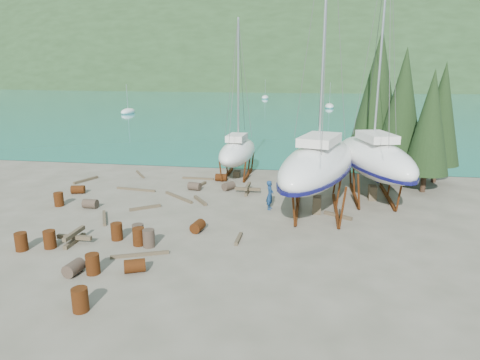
% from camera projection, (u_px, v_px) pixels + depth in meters
% --- Properties ---
extents(ground, '(600.00, 600.00, 0.00)m').
position_uv_depth(ground, '(193.00, 231.00, 22.94)').
color(ground, '#575345').
rests_on(ground, ground).
extents(bay_water, '(700.00, 700.00, 0.00)m').
position_uv_depth(bay_water, '(305.00, 82.00, 323.93)').
color(bay_water, teal).
rests_on(bay_water, ground).
extents(far_hill, '(800.00, 360.00, 110.00)m').
position_uv_depth(far_hill, '(305.00, 82.00, 328.71)').
color(far_hill, '#21351A').
rests_on(far_hill, ground).
extents(far_house_left, '(6.60, 5.60, 5.60)m').
position_uv_depth(far_house_left, '(179.00, 82.00, 213.28)').
color(far_house_left, beige).
rests_on(far_house_left, ground).
extents(far_house_center, '(6.60, 5.60, 5.60)m').
position_uv_depth(far_house_center, '(258.00, 82.00, 206.94)').
color(far_house_center, beige).
rests_on(far_house_center, ground).
extents(far_house_right, '(6.60, 5.60, 5.60)m').
position_uv_depth(far_house_right, '(365.00, 82.00, 199.01)').
color(far_house_right, beige).
rests_on(far_house_right, ground).
extents(cypress_near_right, '(3.60, 3.60, 10.00)m').
position_uv_depth(cypress_near_right, '(402.00, 107.00, 30.99)').
color(cypress_near_right, black).
rests_on(cypress_near_right, ground).
extents(cypress_mid_right, '(3.06, 3.06, 8.50)m').
position_uv_depth(cypress_mid_right, '(430.00, 122.00, 29.06)').
color(cypress_mid_right, black).
rests_on(cypress_mid_right, ground).
extents(cypress_back_left, '(4.14, 4.14, 11.50)m').
position_uv_depth(cypress_back_left, '(378.00, 93.00, 32.92)').
color(cypress_back_left, black).
rests_on(cypress_back_left, ground).
extents(cypress_far_right, '(3.24, 3.24, 9.00)m').
position_uv_depth(cypress_far_right, '(441.00, 114.00, 31.61)').
color(cypress_far_right, black).
rests_on(cypress_far_right, ground).
extents(moored_boat_left, '(2.00, 5.00, 6.05)m').
position_uv_depth(moored_boat_left, '(128.00, 112.00, 84.93)').
color(moored_boat_left, white).
rests_on(moored_boat_left, ground).
extents(moored_boat_mid, '(2.00, 5.00, 6.05)m').
position_uv_depth(moored_boat_mid, '(329.00, 106.00, 97.70)').
color(moored_boat_mid, white).
rests_on(moored_boat_mid, ground).
extents(moored_boat_far, '(2.00, 5.00, 6.05)m').
position_uv_depth(moored_boat_far, '(265.00, 98.00, 129.22)').
color(moored_boat_far, white).
rests_on(moored_boat_far, ground).
extents(large_sailboat_near, '(6.23, 11.96, 18.09)m').
position_uv_depth(large_sailboat_near, '(318.00, 164.00, 25.60)').
color(large_sailboat_near, white).
rests_on(large_sailboat_near, ground).
extents(large_sailboat_far, '(5.71, 11.05, 16.79)m').
position_uv_depth(large_sailboat_far, '(374.00, 158.00, 28.27)').
color(large_sailboat_far, white).
rests_on(large_sailboat_far, ground).
extents(small_sailboat_shore, '(2.85, 7.78, 12.24)m').
position_uv_depth(small_sailboat_shore, '(238.00, 152.00, 34.36)').
color(small_sailboat_shore, white).
rests_on(small_sailboat_shore, ground).
extents(worker, '(0.51, 0.71, 1.82)m').
position_uv_depth(worker, '(270.00, 195.00, 26.26)').
color(worker, navy).
rests_on(worker, ground).
extents(drum_0, '(0.58, 0.58, 0.88)m').
position_uv_depth(drum_0, '(21.00, 242.00, 20.32)').
color(drum_0, '#5F2E10').
rests_on(drum_0, ground).
extents(drum_1, '(0.67, 0.94, 0.58)m').
position_uv_depth(drum_1, '(74.00, 268.00, 17.95)').
color(drum_1, '#2D2823').
rests_on(drum_1, ground).
extents(drum_2, '(1.00, 0.78, 0.58)m').
position_uv_depth(drum_2, '(78.00, 190.00, 29.78)').
color(drum_2, '#5F2E10').
rests_on(drum_2, ground).
extents(drum_3, '(0.58, 0.58, 0.88)m').
position_uv_depth(drum_3, '(93.00, 264.00, 17.98)').
color(drum_3, '#5F2E10').
rests_on(drum_3, ground).
extents(drum_4, '(0.89, 0.59, 0.58)m').
position_uv_depth(drum_4, '(221.00, 177.00, 33.14)').
color(drum_4, '#5F2E10').
rests_on(drum_4, ground).
extents(drum_6, '(0.71, 0.96, 0.58)m').
position_uv_depth(drum_6, '(198.00, 226.00, 22.75)').
color(drum_6, '#5F2E10').
rests_on(drum_6, ground).
extents(drum_7, '(0.58, 0.58, 0.88)m').
position_uv_depth(drum_7, '(80.00, 300.00, 15.17)').
color(drum_7, '#5F2E10').
rests_on(drum_7, ground).
extents(drum_8, '(0.58, 0.58, 0.88)m').
position_uv_depth(drum_8, '(59.00, 199.00, 27.01)').
color(drum_8, '#5F2E10').
rests_on(drum_8, ground).
extents(drum_9, '(0.98, 0.75, 0.58)m').
position_uv_depth(drum_9, '(194.00, 186.00, 30.61)').
color(drum_9, '#2D2823').
rests_on(drum_9, ground).
extents(drum_10, '(0.58, 0.58, 0.88)m').
position_uv_depth(drum_10, '(117.00, 231.00, 21.61)').
color(drum_10, '#5F2E10').
rests_on(drum_10, ground).
extents(drum_11, '(0.97, 1.05, 0.58)m').
position_uv_depth(drum_11, '(229.00, 186.00, 30.65)').
color(drum_11, '#2D2823').
rests_on(drum_11, ground).
extents(drum_12, '(1.04, 0.88, 0.58)m').
position_uv_depth(drum_12, '(135.00, 266.00, 18.15)').
color(drum_12, '#5F2E10').
rests_on(drum_12, ground).
extents(drum_13, '(0.58, 0.58, 0.88)m').
position_uv_depth(drum_13, '(50.00, 239.00, 20.60)').
color(drum_13, '#5F2E10').
rests_on(drum_13, ground).
extents(drum_14, '(0.58, 0.58, 0.88)m').
position_uv_depth(drum_14, '(139.00, 237.00, 20.95)').
color(drum_14, '#5F2E10').
rests_on(drum_14, ground).
extents(drum_15, '(0.89, 0.60, 0.58)m').
position_uv_depth(drum_15, '(90.00, 204.00, 26.60)').
color(drum_15, '#2D2823').
rests_on(drum_15, ground).
extents(drum_16, '(0.58, 0.58, 0.88)m').
position_uv_depth(drum_16, '(138.00, 233.00, 21.45)').
color(drum_16, '#2D2823').
rests_on(drum_16, ground).
extents(drum_17, '(0.58, 0.58, 0.88)m').
position_uv_depth(drum_17, '(149.00, 238.00, 20.73)').
color(drum_17, '#2D2823').
rests_on(drum_17, ground).
extents(timber_0, '(1.55, 2.16, 0.14)m').
position_uv_depth(timber_0, '(140.00, 174.00, 35.10)').
color(timber_0, brown).
rests_on(timber_0, ground).
extents(timber_1, '(1.61, 1.15, 0.19)m').
position_uv_depth(timber_1, '(338.00, 216.00, 25.02)').
color(timber_1, brown).
rests_on(timber_1, ground).
extents(timber_2, '(0.95, 2.27, 0.19)m').
position_uv_depth(timber_2, '(86.00, 180.00, 33.15)').
color(timber_2, brown).
rests_on(timber_2, ground).
extents(timber_3, '(2.52, 1.15, 0.15)m').
position_uv_depth(timber_3, '(140.00, 255.00, 19.77)').
color(timber_3, brown).
rests_on(timber_3, ground).
extents(timber_4, '(1.65, 1.33, 0.17)m').
position_uv_depth(timber_4, '(145.00, 208.00, 26.51)').
color(timber_4, brown).
rests_on(timber_4, ground).
extents(timber_6, '(0.58, 1.87, 0.19)m').
position_uv_depth(timber_6, '(200.00, 185.00, 31.62)').
color(timber_6, brown).
rests_on(timber_6, ground).
extents(timber_7, '(0.19, 1.45, 0.17)m').
position_uv_depth(timber_7, '(239.00, 239.00, 21.60)').
color(timber_7, brown).
rests_on(timber_7, ground).
extents(timber_8, '(1.29, 1.72, 0.19)m').
position_uv_depth(timber_8, '(200.00, 200.00, 27.93)').
color(timber_8, brown).
rests_on(timber_8, ground).
extents(timber_9, '(2.57, 0.22, 0.15)m').
position_uv_depth(timber_9, '(198.00, 178.00, 33.73)').
color(timber_9, brown).
rests_on(timber_9, ground).
extents(timber_10, '(2.51, 2.15, 0.16)m').
position_uv_depth(timber_10, '(179.00, 197.00, 28.70)').
color(timber_10, brown).
rests_on(timber_10, ground).
extents(timber_12, '(1.26, 2.21, 0.17)m').
position_uv_depth(timber_12, '(104.00, 218.00, 24.65)').
color(timber_12, brown).
rests_on(timber_12, ground).
extents(timber_15, '(3.06, 0.55, 0.15)m').
position_uv_depth(timber_15, '(136.00, 189.00, 30.62)').
color(timber_15, brown).
rests_on(timber_15, ground).
extents(timber_17, '(1.62, 1.74, 0.16)m').
position_uv_depth(timber_17, '(57.00, 200.00, 28.07)').
color(timber_17, brown).
rests_on(timber_17, ground).
extents(timber_pile_fore, '(1.80, 1.80, 0.60)m').
position_uv_depth(timber_pile_fore, '(74.00, 237.00, 21.23)').
color(timber_pile_fore, brown).
rests_on(timber_pile_fore, ground).
extents(timber_pile_aft, '(1.80, 1.80, 0.60)m').
position_uv_depth(timber_pile_aft, '(248.00, 189.00, 29.88)').
color(timber_pile_aft, brown).
rests_on(timber_pile_aft, ground).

